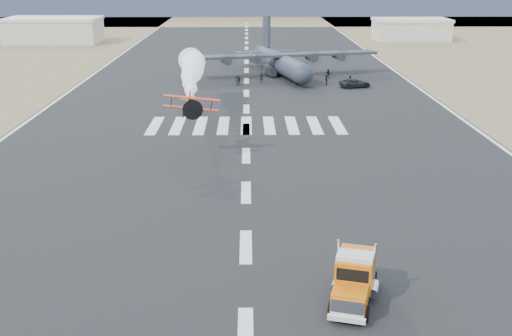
{
  "coord_description": "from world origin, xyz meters",
  "views": [
    {
      "loc": [
        0.16,
        -31.85,
        20.06
      ],
      "look_at": [
        0.85,
        18.82,
        4.0
      ],
      "focal_mm": 45.0,
      "sensor_mm": 36.0,
      "label": 1
    }
  ],
  "objects_px": {
    "crew_e": "(297,76)",
    "crew_h": "(350,80)",
    "hangar_left": "(54,30)",
    "transport_aircraft": "(280,61)",
    "crew_c": "(237,80)",
    "crew_d": "(239,81)",
    "semi_truck": "(354,278)",
    "aerobatic_biplane": "(191,104)",
    "crew_f": "(328,74)",
    "support_vehicle": "(355,83)",
    "crew_g": "(261,77)",
    "crew_a": "(291,79)",
    "hangar_right": "(411,29)",
    "crew_b": "(326,80)"
  },
  "relations": [
    {
      "from": "support_vehicle",
      "to": "crew_e",
      "type": "distance_m",
      "value": 11.51
    },
    {
      "from": "crew_a",
      "to": "crew_d",
      "type": "distance_m",
      "value": 9.45
    },
    {
      "from": "crew_c",
      "to": "aerobatic_biplane",
      "type": "bearing_deg",
      "value": -43.39
    },
    {
      "from": "transport_aircraft",
      "to": "crew_e",
      "type": "xyz_separation_m",
      "value": [
        2.77,
        -6.42,
        -1.83
      ]
    },
    {
      "from": "crew_e",
      "to": "crew_f",
      "type": "xyz_separation_m",
      "value": [
        6.06,
        3.43,
        -0.1
      ]
    },
    {
      "from": "hangar_left",
      "to": "crew_d",
      "type": "relative_size",
      "value": 15.1
    },
    {
      "from": "crew_c",
      "to": "crew_f",
      "type": "height_order",
      "value": "crew_c"
    },
    {
      "from": "aerobatic_biplane",
      "to": "crew_e",
      "type": "distance_m",
      "value": 50.8
    },
    {
      "from": "aerobatic_biplane",
      "to": "crew_g",
      "type": "height_order",
      "value": "aerobatic_biplane"
    },
    {
      "from": "semi_truck",
      "to": "aerobatic_biplane",
      "type": "height_order",
      "value": "aerobatic_biplane"
    },
    {
      "from": "hangar_left",
      "to": "crew_d",
      "type": "distance_m",
      "value": 82.93
    },
    {
      "from": "crew_b",
      "to": "crew_c",
      "type": "bearing_deg",
      "value": -82.39
    },
    {
      "from": "crew_a",
      "to": "semi_truck",
      "type": "bearing_deg",
      "value": 78.41
    },
    {
      "from": "crew_b",
      "to": "crew_e",
      "type": "height_order",
      "value": "crew_e"
    },
    {
      "from": "transport_aircraft",
      "to": "crew_h",
      "type": "relative_size",
      "value": 21.64
    },
    {
      "from": "hangar_right",
      "to": "semi_truck",
      "type": "distance_m",
      "value": 151.3
    },
    {
      "from": "support_vehicle",
      "to": "crew_a",
      "type": "xyz_separation_m",
      "value": [
        -10.71,
        4.58,
        0.04
      ]
    },
    {
      "from": "hangar_left",
      "to": "hangar_right",
      "type": "distance_m",
      "value": 98.13
    },
    {
      "from": "aerobatic_biplane",
      "to": "crew_h",
      "type": "xyz_separation_m",
      "value": [
        24.08,
        44.08,
        -5.08
      ]
    },
    {
      "from": "crew_h",
      "to": "crew_f",
      "type": "bearing_deg",
      "value": 86.77
    },
    {
      "from": "aerobatic_biplane",
      "to": "crew_h",
      "type": "bearing_deg",
      "value": 56.91
    },
    {
      "from": "crew_f",
      "to": "crew_c",
      "type": "bearing_deg",
      "value": 61.57
    },
    {
      "from": "transport_aircraft",
      "to": "crew_c",
      "type": "distance_m",
      "value": 13.57
    },
    {
      "from": "crew_d",
      "to": "crew_c",
      "type": "bearing_deg",
      "value": 114.97
    },
    {
      "from": "hangar_right",
      "to": "crew_b",
      "type": "xyz_separation_m",
      "value": [
        -32.06,
        -70.33,
        -2.16
      ]
    },
    {
      "from": "semi_truck",
      "to": "transport_aircraft",
      "type": "distance_m",
      "value": 86.14
    },
    {
      "from": "support_vehicle",
      "to": "crew_f",
      "type": "relative_size",
      "value": 3.34
    },
    {
      "from": "hangar_left",
      "to": "support_vehicle",
      "type": "height_order",
      "value": "hangar_left"
    },
    {
      "from": "crew_d",
      "to": "hangar_left",
      "type": "bearing_deg",
      "value": 36.41
    },
    {
      "from": "semi_truck",
      "to": "crew_a",
      "type": "bearing_deg",
      "value": 105.45
    },
    {
      "from": "crew_a",
      "to": "crew_g",
      "type": "relative_size",
      "value": 0.85
    },
    {
      "from": "crew_d",
      "to": "crew_h",
      "type": "height_order",
      "value": "crew_h"
    },
    {
      "from": "hangar_left",
      "to": "crew_e",
      "type": "height_order",
      "value": "hangar_left"
    },
    {
      "from": "hangar_left",
      "to": "crew_f",
      "type": "xyz_separation_m",
      "value": [
        67.26,
        -57.98,
        -2.61
      ]
    },
    {
      "from": "support_vehicle",
      "to": "crew_g",
      "type": "relative_size",
      "value": 2.89
    },
    {
      "from": "crew_g",
      "to": "crew_h",
      "type": "relative_size",
      "value": 1.1
    },
    {
      "from": "aerobatic_biplane",
      "to": "crew_b",
      "type": "bearing_deg",
      "value": 61.46
    },
    {
      "from": "crew_b",
      "to": "crew_d",
      "type": "bearing_deg",
      "value": -83.14
    },
    {
      "from": "support_vehicle",
      "to": "crew_b",
      "type": "xyz_separation_m",
      "value": [
        -4.75,
        2.58,
        0.11
      ]
    },
    {
      "from": "hangar_right",
      "to": "transport_aircraft",
      "type": "bearing_deg",
      "value": -123.41
    },
    {
      "from": "crew_d",
      "to": "crew_e",
      "type": "bearing_deg",
      "value": -69.81
    },
    {
      "from": "hangar_left",
      "to": "crew_h",
      "type": "bearing_deg",
      "value": -43.05
    },
    {
      "from": "transport_aircraft",
      "to": "crew_h",
      "type": "bearing_deg",
      "value": -55.4
    },
    {
      "from": "transport_aircraft",
      "to": "crew_g",
      "type": "bearing_deg",
      "value": -129.76
    },
    {
      "from": "crew_c",
      "to": "crew_e",
      "type": "xyz_separation_m",
      "value": [
        10.85,
        4.33,
        -0.01
      ]
    },
    {
      "from": "crew_e",
      "to": "crew_h",
      "type": "relative_size",
      "value": 1.07
    },
    {
      "from": "crew_b",
      "to": "crew_d",
      "type": "relative_size",
      "value": 1.05
    },
    {
      "from": "crew_e",
      "to": "crew_f",
      "type": "height_order",
      "value": "crew_e"
    },
    {
      "from": "aerobatic_biplane",
      "to": "support_vehicle",
      "type": "xyz_separation_m",
      "value": [
        24.56,
        41.74,
        -5.18
      ]
    },
    {
      "from": "crew_a",
      "to": "crew_d",
      "type": "bearing_deg",
      "value": 2.63
    }
  ]
}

